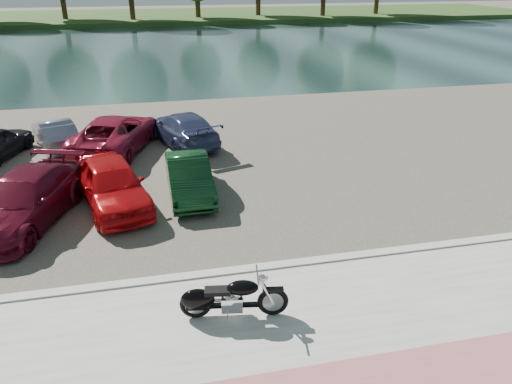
{
  "coord_description": "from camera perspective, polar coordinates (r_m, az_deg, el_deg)",
  "views": [
    {
      "loc": [
        -2.34,
        -8.34,
        6.97
      ],
      "look_at": [
        0.52,
        4.37,
        1.1
      ],
      "focal_mm": 35.0,
      "sensor_mm": 36.0,
      "label": 1
    }
  ],
  "objects": [
    {
      "name": "ground",
      "position": [
        11.12,
        2.4,
        -14.6
      ],
      "size": [
        200.0,
        200.0,
        0.0
      ],
      "primitive_type": "plane",
      "color": "#595447",
      "rests_on": "ground"
    },
    {
      "name": "motorcycle",
      "position": [
        10.84,
        -3.68,
        -12.04
      ],
      "size": [
        2.32,
        0.8,
        1.05
      ],
      "rotation": [
        0.0,
        0.0,
        -0.16
      ],
      "color": "black",
      "rests_on": "promenade"
    },
    {
      "name": "car_10",
      "position": [
        21.43,
        -15.79,
        6.52
      ],
      "size": [
        4.03,
        5.79,
        1.47
      ],
      "primitive_type": "imported",
      "rotation": [
        0.0,
        0.0,
        2.81
      ],
      "color": "maroon",
      "rests_on": "parking_lot"
    },
    {
      "name": "car_3",
      "position": [
        16.08,
        -24.98,
        -0.81
      ],
      "size": [
        3.54,
        5.46,
        1.47
      ],
      "primitive_type": "imported",
      "rotation": [
        0.0,
        0.0,
        -0.32
      ],
      "color": "#560C1D",
      "rests_on": "parking_lot"
    },
    {
      "name": "car_5",
      "position": [
        16.55,
        -7.65,
        1.71
      ],
      "size": [
        1.38,
        3.91,
        1.29
      ],
      "primitive_type": "imported",
      "rotation": [
        0.0,
        0.0,
        0.0
      ],
      "color": "#0D3316",
      "rests_on": "parking_lot"
    },
    {
      "name": "car_11",
      "position": [
        21.65,
        -8.33,
        7.2
      ],
      "size": [
        3.17,
        5.02,
        1.35
      ],
      "primitive_type": "imported",
      "rotation": [
        0.0,
        0.0,
        3.44
      ],
      "color": "navy",
      "rests_on": "parking_lot"
    },
    {
      "name": "car_9",
      "position": [
        22.55,
        -21.97,
        6.21
      ],
      "size": [
        2.47,
        3.95,
        1.23
      ],
      "primitive_type": "imported",
      "rotation": [
        0.0,
        0.0,
        3.48
      ],
      "color": "slate",
      "rests_on": "parking_lot"
    },
    {
      "name": "river",
      "position": [
        48.9,
        -10.18,
        15.7
      ],
      "size": [
        120.0,
        40.0,
        0.0
      ],
      "primitive_type": "cube",
      "color": "#182B2B",
      "rests_on": "ground"
    },
    {
      "name": "far_bank",
      "position": [
        80.65,
        -11.6,
        19.05
      ],
      "size": [
        120.0,
        24.0,
        0.6
      ],
      "primitive_type": "cube",
      "color": "#254117",
      "rests_on": "ground"
    },
    {
      "name": "promenade",
      "position": [
        10.35,
        3.9,
        -17.75
      ],
      "size": [
        60.0,
        6.0,
        0.1
      ],
      "primitive_type": "cube",
      "color": "#9F9D95",
      "rests_on": "ground"
    },
    {
      "name": "kerb",
      "position": [
        12.65,
        0.06,
        -8.81
      ],
      "size": [
        60.0,
        0.3,
        0.14
      ],
      "primitive_type": "cube",
      "color": "#9F9D95",
      "rests_on": "ground"
    },
    {
      "name": "parking_lot",
      "position": [
        20.68,
        -5.46,
        4.5
      ],
      "size": [
        60.0,
        18.0,
        0.04
      ],
      "primitive_type": "cube",
      "color": "#403B34",
      "rests_on": "ground"
    },
    {
      "name": "car_4",
      "position": [
        16.23,
        -16.09,
        0.88
      ],
      "size": [
        2.82,
        4.72,
        1.51
      ],
      "primitive_type": "imported",
      "rotation": [
        0.0,
        0.0,
        0.25
      ],
      "color": "red",
      "rests_on": "parking_lot"
    }
  ]
}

